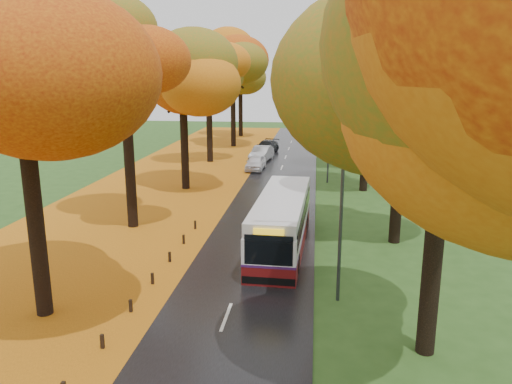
% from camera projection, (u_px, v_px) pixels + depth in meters
% --- Properties ---
extents(road, '(6.50, 90.00, 0.04)m').
position_uv_depth(road, '(271.00, 195.00, 36.99)').
color(road, black).
rests_on(road, ground).
extents(centre_line, '(0.12, 90.00, 0.01)m').
position_uv_depth(centre_line, '(272.00, 195.00, 36.98)').
color(centre_line, silver).
rests_on(centre_line, road).
extents(leaf_verge, '(12.00, 90.00, 0.02)m').
position_uv_depth(leaf_verge, '(154.00, 192.00, 38.04)').
color(leaf_verge, '#8A460C').
rests_on(leaf_verge, ground).
extents(leaf_drift, '(0.90, 90.00, 0.01)m').
position_uv_depth(leaf_drift, '(231.00, 194.00, 37.34)').
color(leaf_drift, orange).
rests_on(leaf_drift, road).
extents(trees_left, '(9.20, 74.00, 13.88)m').
position_uv_depth(trees_left, '(180.00, 64.00, 37.57)').
color(trees_left, black).
rests_on(trees_left, ground).
extents(trees_right, '(9.30, 74.20, 13.96)m').
position_uv_depth(trees_right, '(375.00, 61.00, 35.72)').
color(trees_right, black).
rests_on(trees_right, ground).
extents(bollard_row, '(0.11, 23.51, 0.52)m').
position_uv_depth(bollard_row, '(118.00, 323.00, 17.78)').
color(bollard_row, black).
rests_on(bollard_row, ground).
extents(streetlamp_near, '(2.45, 0.18, 8.00)m').
position_uv_depth(streetlamp_near, '(336.00, 186.00, 19.02)').
color(streetlamp_near, '#333538').
rests_on(streetlamp_near, ground).
extents(streetlamp_mid, '(2.45, 0.18, 8.00)m').
position_uv_depth(streetlamp_mid, '(326.00, 126.00, 40.25)').
color(streetlamp_mid, '#333538').
rests_on(streetlamp_mid, ground).
extents(streetlamp_far, '(2.45, 0.18, 8.00)m').
position_uv_depth(streetlamp_far, '(323.00, 107.00, 61.48)').
color(streetlamp_far, '#333538').
rests_on(streetlamp_far, ground).
extents(bus, '(2.75, 10.41, 2.72)m').
position_uv_depth(bus, '(282.00, 220.00, 25.83)').
color(bus, '#5B0E0F').
rests_on(bus, road).
extents(car_white, '(1.75, 4.04, 1.36)m').
position_uv_depth(car_white, '(256.00, 163.00, 46.35)').
color(car_white, white).
rests_on(car_white, road).
extents(car_silver, '(2.27, 4.82, 1.53)m').
position_uv_depth(car_silver, '(261.00, 154.00, 50.82)').
color(car_silver, gray).
rests_on(car_silver, road).
extents(car_dark, '(2.88, 5.07, 1.38)m').
position_uv_depth(car_dark, '(266.00, 147.00, 55.90)').
color(car_dark, black).
rests_on(car_dark, road).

